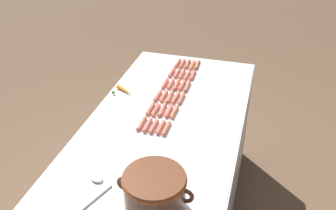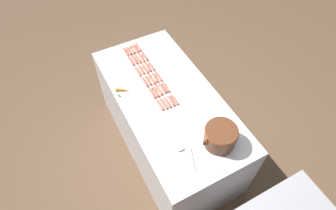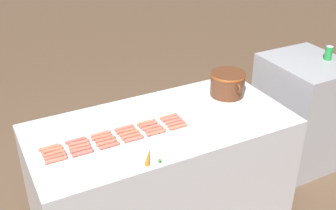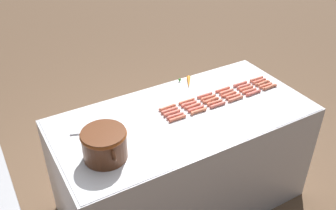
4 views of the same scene
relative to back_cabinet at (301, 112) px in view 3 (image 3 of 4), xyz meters
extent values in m
cube|color=#BCBCC1|center=(0.15, -1.54, -0.06)|extent=(0.93, 1.92, 0.90)
cube|color=silver|center=(0.15, -1.54, 0.39)|extent=(0.91, 1.88, 0.00)
cube|color=#A0A0A4|center=(0.00, 0.00, 0.00)|extent=(0.75, 0.64, 1.03)
cylinder|color=#C4674B|center=(0.12, -2.34, 0.40)|extent=(0.03, 0.12, 0.03)
sphere|color=#C4674B|center=(0.11, -2.40, 0.40)|extent=(0.03, 0.03, 0.03)
sphere|color=#C4674B|center=(0.12, -2.28, 0.40)|extent=(0.03, 0.03, 0.03)
cylinder|color=#C85B4F|center=(0.11, -2.16, 0.40)|extent=(0.03, 0.12, 0.03)
sphere|color=#C85B4F|center=(0.11, -2.22, 0.40)|extent=(0.03, 0.03, 0.03)
sphere|color=#C85B4F|center=(0.12, -2.10, 0.40)|extent=(0.03, 0.03, 0.03)
cylinder|color=#C2644D|center=(0.11, -1.99, 0.40)|extent=(0.03, 0.12, 0.03)
sphere|color=#C2644D|center=(0.11, -2.05, 0.40)|extent=(0.03, 0.03, 0.03)
sphere|color=#C2644D|center=(0.12, -1.93, 0.40)|extent=(0.03, 0.03, 0.03)
cylinder|color=#C65E4F|center=(0.11, -1.82, 0.40)|extent=(0.03, 0.12, 0.03)
sphere|color=#C65E4F|center=(0.11, -1.88, 0.40)|extent=(0.03, 0.03, 0.03)
sphere|color=#C65E4F|center=(0.11, -1.76, 0.40)|extent=(0.03, 0.03, 0.03)
cylinder|color=#C56849|center=(0.12, -1.65, 0.40)|extent=(0.03, 0.12, 0.03)
sphere|color=#C56849|center=(0.12, -1.71, 0.40)|extent=(0.03, 0.03, 0.03)
sphere|color=#C56849|center=(0.11, -1.59, 0.40)|extent=(0.03, 0.03, 0.03)
cylinder|color=#CD6348|center=(0.12, -1.47, 0.40)|extent=(0.03, 0.12, 0.03)
sphere|color=#CD6348|center=(0.12, -1.53, 0.40)|extent=(0.03, 0.03, 0.03)
sphere|color=#CD6348|center=(0.12, -1.41, 0.40)|extent=(0.03, 0.03, 0.03)
cylinder|color=#CE664C|center=(0.16, -2.33, 0.40)|extent=(0.03, 0.12, 0.03)
sphere|color=#CE664C|center=(0.16, -2.39, 0.40)|extent=(0.03, 0.03, 0.03)
sphere|color=#CE664C|center=(0.15, -2.27, 0.40)|extent=(0.03, 0.03, 0.03)
cylinder|color=#C6634F|center=(0.15, -2.16, 0.40)|extent=(0.03, 0.12, 0.03)
sphere|color=#C6634F|center=(0.16, -2.22, 0.40)|extent=(0.03, 0.03, 0.03)
sphere|color=#C6634F|center=(0.15, -2.10, 0.40)|extent=(0.03, 0.03, 0.03)
cylinder|color=#C3614C|center=(0.15, -1.99, 0.40)|extent=(0.03, 0.12, 0.03)
sphere|color=#C3614C|center=(0.16, -2.05, 0.40)|extent=(0.03, 0.03, 0.03)
sphere|color=#C3614C|center=(0.15, -1.93, 0.40)|extent=(0.03, 0.03, 0.03)
cylinder|color=#C56048|center=(0.15, -1.82, 0.40)|extent=(0.03, 0.12, 0.03)
sphere|color=#C56048|center=(0.16, -1.88, 0.40)|extent=(0.03, 0.03, 0.03)
sphere|color=#C56048|center=(0.15, -1.76, 0.40)|extent=(0.03, 0.03, 0.03)
cylinder|color=#CB5A4C|center=(0.16, -1.65, 0.40)|extent=(0.03, 0.12, 0.03)
sphere|color=#CB5A4C|center=(0.16, -1.71, 0.40)|extent=(0.03, 0.03, 0.03)
sphere|color=#CB5A4C|center=(0.16, -1.59, 0.40)|extent=(0.03, 0.03, 0.03)
cylinder|color=#C55E4F|center=(0.15, -1.47, 0.40)|extent=(0.03, 0.12, 0.03)
sphere|color=#C55E4F|center=(0.16, -1.53, 0.40)|extent=(0.03, 0.03, 0.03)
sphere|color=#C55E4F|center=(0.15, -1.41, 0.40)|extent=(0.03, 0.03, 0.03)
cylinder|color=#BF684B|center=(0.19, -2.33, 0.40)|extent=(0.03, 0.12, 0.03)
sphere|color=#BF684B|center=(0.19, -2.39, 0.40)|extent=(0.03, 0.03, 0.03)
sphere|color=#BF684B|center=(0.20, -2.27, 0.40)|extent=(0.03, 0.03, 0.03)
cylinder|color=#C9644B|center=(0.19, -2.16, 0.40)|extent=(0.03, 0.12, 0.03)
sphere|color=#C9644B|center=(0.20, -2.22, 0.40)|extent=(0.03, 0.03, 0.03)
sphere|color=#C9644B|center=(0.19, -2.10, 0.40)|extent=(0.03, 0.03, 0.03)
cylinder|color=#CE5F47|center=(0.19, -1.98, 0.40)|extent=(0.03, 0.12, 0.03)
sphere|color=#CE5F47|center=(0.19, -2.04, 0.40)|extent=(0.03, 0.03, 0.03)
sphere|color=#CE5F47|center=(0.19, -1.92, 0.40)|extent=(0.03, 0.03, 0.03)
cylinder|color=#C66247|center=(0.19, -1.81, 0.40)|extent=(0.03, 0.12, 0.03)
sphere|color=#C66247|center=(0.19, -1.87, 0.40)|extent=(0.03, 0.03, 0.03)
sphere|color=#C66247|center=(0.20, -1.75, 0.40)|extent=(0.03, 0.03, 0.03)
cylinder|color=#C8624E|center=(0.20, -1.65, 0.40)|extent=(0.03, 0.12, 0.03)
sphere|color=#C8624E|center=(0.19, -1.71, 0.40)|extent=(0.03, 0.03, 0.03)
sphere|color=#C8624E|center=(0.20, -1.59, 0.40)|extent=(0.03, 0.03, 0.03)
cylinder|color=#C15F4D|center=(0.19, -1.47, 0.40)|extent=(0.03, 0.12, 0.03)
sphere|color=#C15F4D|center=(0.20, -1.53, 0.40)|extent=(0.03, 0.03, 0.03)
sphere|color=#C15F4D|center=(0.19, -1.41, 0.40)|extent=(0.03, 0.03, 0.03)
cylinder|color=#C45D49|center=(0.23, -2.33, 0.40)|extent=(0.03, 0.12, 0.03)
sphere|color=#C45D49|center=(0.23, -2.39, 0.40)|extent=(0.03, 0.03, 0.03)
sphere|color=#C45D49|center=(0.24, -2.27, 0.40)|extent=(0.03, 0.03, 0.03)
cylinder|color=#BF5E50|center=(0.23, -2.17, 0.40)|extent=(0.03, 0.12, 0.03)
sphere|color=#BF5E50|center=(0.23, -2.23, 0.40)|extent=(0.03, 0.03, 0.03)
sphere|color=#BF5E50|center=(0.23, -2.11, 0.40)|extent=(0.03, 0.03, 0.03)
cylinder|color=#CA6550|center=(0.23, -1.99, 0.40)|extent=(0.03, 0.12, 0.03)
sphere|color=#CA6550|center=(0.24, -2.05, 0.40)|extent=(0.03, 0.03, 0.03)
sphere|color=#CA6550|center=(0.23, -1.93, 0.40)|extent=(0.03, 0.03, 0.03)
cylinder|color=#CA6248|center=(0.24, -1.82, 0.40)|extent=(0.03, 0.12, 0.03)
sphere|color=#CA6248|center=(0.24, -1.88, 0.40)|extent=(0.03, 0.03, 0.03)
sphere|color=#CA6248|center=(0.23, -1.76, 0.40)|extent=(0.03, 0.03, 0.03)
cylinder|color=#CA5E4E|center=(0.24, -1.64, 0.40)|extent=(0.03, 0.12, 0.03)
sphere|color=#CA5E4E|center=(0.24, -1.70, 0.40)|extent=(0.03, 0.03, 0.03)
sphere|color=#CA5E4E|center=(0.23, -1.58, 0.40)|extent=(0.03, 0.03, 0.03)
cylinder|color=#C05F4E|center=(0.23, -1.47, 0.40)|extent=(0.03, 0.12, 0.03)
sphere|color=#C05F4E|center=(0.23, -1.53, 0.40)|extent=(0.03, 0.03, 0.03)
sphere|color=#C05F4E|center=(0.23, -1.41, 0.40)|extent=(0.03, 0.03, 0.03)
cylinder|color=#C86651|center=(0.27, -2.33, 0.40)|extent=(0.03, 0.12, 0.03)
sphere|color=#C86651|center=(0.27, -2.39, 0.40)|extent=(0.03, 0.03, 0.03)
sphere|color=#C86651|center=(0.27, -2.27, 0.40)|extent=(0.03, 0.03, 0.03)
cylinder|color=#C35C4E|center=(0.27, -2.16, 0.40)|extent=(0.03, 0.12, 0.03)
sphere|color=#C35C4E|center=(0.28, -2.22, 0.40)|extent=(0.03, 0.03, 0.03)
sphere|color=#C35C4E|center=(0.27, -2.10, 0.40)|extent=(0.03, 0.03, 0.03)
cylinder|color=#CE5C48|center=(0.28, -1.99, 0.40)|extent=(0.03, 0.12, 0.03)
sphere|color=#CE5C48|center=(0.28, -2.05, 0.40)|extent=(0.03, 0.03, 0.03)
sphere|color=#CE5C48|center=(0.28, -1.93, 0.40)|extent=(0.03, 0.03, 0.03)
cylinder|color=#C86051|center=(0.28, -1.81, 0.40)|extent=(0.03, 0.12, 0.03)
sphere|color=#C86051|center=(0.28, -1.87, 0.40)|extent=(0.03, 0.03, 0.03)
sphere|color=#C86051|center=(0.27, -1.75, 0.40)|extent=(0.03, 0.03, 0.03)
cylinder|color=#C26249|center=(0.27, -1.64, 0.40)|extent=(0.03, 0.12, 0.03)
sphere|color=#C26249|center=(0.28, -1.70, 0.40)|extent=(0.03, 0.03, 0.03)
sphere|color=#C26249|center=(0.27, -1.58, 0.40)|extent=(0.03, 0.03, 0.03)
cylinder|color=#CB684C|center=(0.27, -1.47, 0.40)|extent=(0.03, 0.12, 0.03)
sphere|color=#CB684C|center=(0.27, -1.53, 0.40)|extent=(0.03, 0.03, 0.03)
sphere|color=#CB684C|center=(0.28, -1.41, 0.40)|extent=(0.03, 0.03, 0.03)
cylinder|color=#562D19|center=(0.00, -0.88, 0.49)|extent=(0.27, 0.27, 0.19)
torus|color=brown|center=(0.00, -0.88, 0.57)|extent=(0.29, 0.29, 0.03)
torus|color=#562D19|center=(-0.14, -0.88, 0.51)|extent=(0.08, 0.02, 0.08)
torus|color=#562D19|center=(0.14, -0.88, 0.51)|extent=(0.08, 0.02, 0.08)
cylinder|color=#B7B7BC|center=(0.29, -0.85, 0.40)|extent=(0.09, 0.21, 0.01)
ellipsoid|color=#B7B7BC|center=(0.33, -0.97, 0.40)|extent=(0.08, 0.07, 0.02)
cone|color=orange|center=(0.50, -1.81, 0.41)|extent=(0.16, 0.12, 0.03)
sphere|color=#387F2D|center=(0.58, -1.77, 0.41)|extent=(0.02, 0.02, 0.02)
cylinder|color=#1E8C38|center=(0.04, 0.16, 0.58)|extent=(0.07, 0.07, 0.12)
cylinder|color=silver|center=(0.04, 0.16, 0.64)|extent=(0.06, 0.06, 0.00)
camera|label=1|loc=(-0.37, 0.25, 1.69)|focal=40.12mm
camera|label=2|loc=(0.97, 0.01, 2.51)|focal=29.79mm
camera|label=3|loc=(2.47, -2.69, 1.96)|focal=44.93mm
camera|label=4|loc=(-1.73, -0.33, 1.96)|focal=40.09mm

